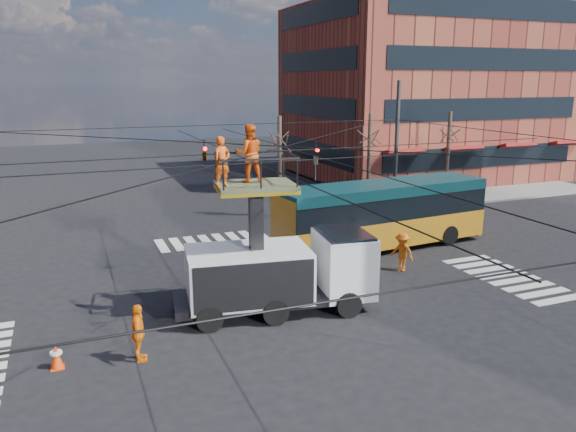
% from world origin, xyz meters
% --- Properties ---
extents(ground, '(120.00, 120.00, 0.00)m').
position_xyz_m(ground, '(0.00, 0.00, 0.00)').
color(ground, black).
rests_on(ground, ground).
extents(sidewalk_ne, '(18.00, 18.00, 0.12)m').
position_xyz_m(sidewalk_ne, '(21.00, 21.00, 0.06)').
color(sidewalk_ne, slate).
rests_on(sidewalk_ne, ground).
extents(crosswalks, '(22.40, 22.40, 0.02)m').
position_xyz_m(crosswalks, '(0.00, 0.00, 0.01)').
color(crosswalks, silver).
rests_on(crosswalks, ground).
extents(building_ne, '(20.06, 16.06, 14.00)m').
position_xyz_m(building_ne, '(21.98, 23.98, 7.00)').
color(building_ne, maroon).
rests_on(building_ne, ground).
extents(overhead_network, '(24.24, 24.24, 8.00)m').
position_xyz_m(overhead_network, '(-0.07, 0.40, 4.29)').
color(overhead_network, '#2D2D30').
rests_on(overhead_network, ground).
extents(tree_a, '(2.00, 2.00, 6.00)m').
position_xyz_m(tree_a, '(5.00, 13.50, 4.63)').
color(tree_a, '#382B21').
rests_on(tree_a, ground).
extents(tree_b, '(2.00, 2.00, 6.00)m').
position_xyz_m(tree_b, '(11.00, 13.50, 4.63)').
color(tree_b, '#382B21').
rests_on(tree_b, ground).
extents(tree_c, '(2.00, 2.00, 6.00)m').
position_xyz_m(tree_c, '(17.00, 13.50, 4.63)').
color(tree_c, '#382B21').
rests_on(tree_c, ground).
extents(utility_truck, '(7.25, 3.41, 6.60)m').
position_xyz_m(utility_truck, '(-0.06, 0.43, 2.11)').
color(utility_truck, black).
rests_on(utility_truck, ground).
extents(city_bus, '(11.04, 3.58, 3.20)m').
position_xyz_m(city_bus, '(7.35, 5.75, 1.72)').
color(city_bus, orange).
rests_on(city_bus, ground).
extents(traffic_cone, '(0.36, 0.36, 0.75)m').
position_xyz_m(traffic_cone, '(-7.45, -1.12, 0.38)').
color(traffic_cone, '#F13A0A').
rests_on(traffic_cone, ground).
extents(worker_ground, '(0.56, 1.07, 1.75)m').
position_xyz_m(worker_ground, '(-5.19, -1.54, 0.88)').
color(worker_ground, orange).
rests_on(worker_ground, ground).
extents(flagger, '(1.05, 1.25, 1.69)m').
position_xyz_m(flagger, '(6.35, 2.42, 0.84)').
color(flagger, orange).
rests_on(flagger, ground).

